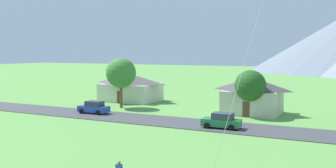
{
  "coord_description": "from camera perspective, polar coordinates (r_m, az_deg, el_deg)",
  "views": [
    {
      "loc": [
        9.1,
        -10.93,
        8.47
      ],
      "look_at": [
        -1.03,
        9.21,
        6.53
      ],
      "focal_mm": 40.99,
      "sensor_mm": 36.0,
      "label": 1
    }
  ],
  "objects": [
    {
      "name": "parked_car_blue_mid_west",
      "position": [
        52.76,
        -10.96,
        -3.45
      ],
      "size": [
        4.24,
        2.15,
        1.68
      ],
      "color": "#2847A8",
      "rests_on": "road_strip"
    },
    {
      "name": "parked_car_green_west_end",
      "position": [
        42.42,
        7.99,
        -5.45
      ],
      "size": [
        4.28,
        2.24,
        1.68
      ],
      "color": "#237042",
      "rests_on": "road_strip"
    },
    {
      "name": "house_leftmost",
      "position": [
        53.12,
        12.45,
        -1.6
      ],
      "size": [
        7.78,
        6.85,
        4.91
      ],
      "color": "beige",
      "rests_on": "ground"
    },
    {
      "name": "road_strip",
      "position": [
        42.4,
        13.87,
        -6.69
      ],
      "size": [
        160.0,
        6.46,
        0.08
      ],
      "primitive_type": "cube",
      "color": "#424247",
      "rests_on": "ground"
    },
    {
      "name": "tree_near_left",
      "position": [
        57.43,
        -7.01,
        1.63
      ],
      "size": [
        4.49,
        4.49,
        7.48
      ],
      "color": "brown",
      "rests_on": "ground"
    },
    {
      "name": "tree_left_of_center",
      "position": [
        50.1,
        12.14,
        -0.27
      ],
      "size": [
        4.03,
        4.03,
        6.07
      ],
      "color": "brown",
      "rests_on": "ground"
    },
    {
      "name": "house_right_center",
      "position": [
        65.46,
        -5.58,
        -0.45
      ],
      "size": [
        9.83,
        7.4,
        4.58
      ],
      "color": "beige",
      "rests_on": "ground"
    }
  ]
}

